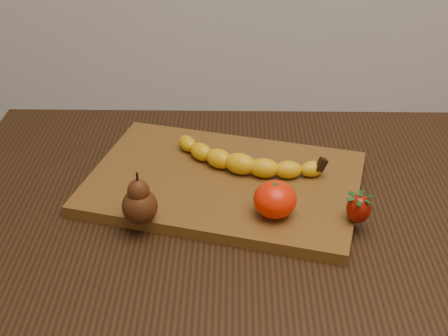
{
  "coord_description": "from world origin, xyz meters",
  "views": [
    {
      "loc": [
        -0.02,
        -0.83,
        1.35
      ],
      "look_at": [
        -0.04,
        0.06,
        0.8
      ],
      "focal_mm": 50.0,
      "sensor_mm": 36.0,
      "label": 1
    }
  ],
  "objects_px": {
    "cutting_board": "(224,183)",
    "pear": "(139,198)",
    "mandarin": "(275,200)",
    "table": "(246,254)"
  },
  "relations": [
    {
      "from": "table",
      "to": "mandarin",
      "type": "distance_m",
      "value": 0.16
    },
    {
      "from": "mandarin",
      "to": "table",
      "type": "bearing_deg",
      "value": 131.63
    },
    {
      "from": "table",
      "to": "cutting_board",
      "type": "xyz_separation_m",
      "value": [
        -0.04,
        0.06,
        0.11
      ]
    },
    {
      "from": "cutting_board",
      "to": "pear",
      "type": "xyz_separation_m",
      "value": [
        -0.13,
        -0.12,
        0.05
      ]
    },
    {
      "from": "pear",
      "to": "mandarin",
      "type": "distance_m",
      "value": 0.21
    },
    {
      "from": "pear",
      "to": "mandarin",
      "type": "height_order",
      "value": "pear"
    },
    {
      "from": "pear",
      "to": "mandarin",
      "type": "xyz_separation_m",
      "value": [
        0.2,
        0.02,
        -0.01
      ]
    },
    {
      "from": "pear",
      "to": "mandarin",
      "type": "relative_size",
      "value": 1.27
    },
    {
      "from": "table",
      "to": "pear",
      "type": "distance_m",
      "value": 0.24
    },
    {
      "from": "cutting_board",
      "to": "mandarin",
      "type": "relative_size",
      "value": 6.73
    }
  ]
}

